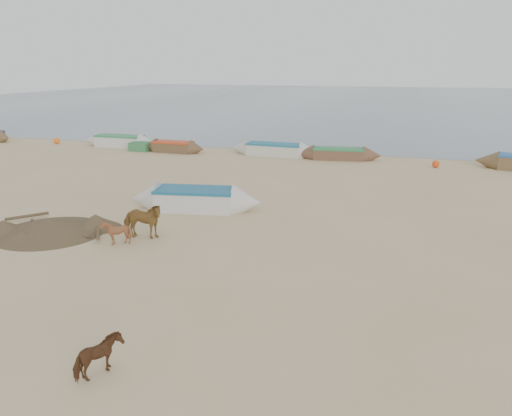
{
  "coord_description": "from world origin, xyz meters",
  "views": [
    {
      "loc": [
        5.12,
        -12.29,
        5.88
      ],
      "look_at": [
        0.0,
        4.0,
        1.0
      ],
      "focal_mm": 35.0,
      "sensor_mm": 36.0,
      "label": 1
    }
  ],
  "objects_px": {
    "calf_front": "(115,232)",
    "calf_right": "(100,357)",
    "near_canoe": "(195,199)",
    "cow_adult": "(142,221)"
  },
  "relations": [
    {
      "from": "near_canoe",
      "to": "calf_front",
      "type": "bearing_deg",
      "value": -109.57
    },
    {
      "from": "calf_right",
      "to": "near_canoe",
      "type": "distance_m",
      "value": 11.82
    },
    {
      "from": "calf_front",
      "to": "near_canoe",
      "type": "distance_m",
      "value": 4.83
    },
    {
      "from": "cow_adult",
      "to": "calf_front",
      "type": "xyz_separation_m",
      "value": [
        -0.55,
        -0.84,
        -0.21
      ]
    },
    {
      "from": "cow_adult",
      "to": "calf_front",
      "type": "bearing_deg",
      "value": 139.42
    },
    {
      "from": "calf_right",
      "to": "near_canoe",
      "type": "height_order",
      "value": "near_canoe"
    },
    {
      "from": "calf_front",
      "to": "calf_right",
      "type": "height_order",
      "value": "calf_front"
    },
    {
      "from": "cow_adult",
      "to": "calf_right",
      "type": "bearing_deg",
      "value": -163.21
    },
    {
      "from": "cow_adult",
      "to": "calf_right",
      "type": "distance_m",
      "value": 8.21
    },
    {
      "from": "calf_front",
      "to": "near_canoe",
      "type": "height_order",
      "value": "near_canoe"
    }
  ]
}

